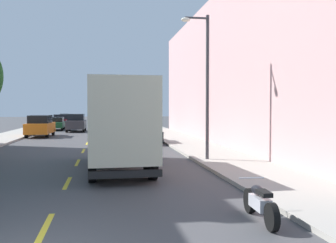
{
  "coord_description": "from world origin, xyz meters",
  "views": [
    {
      "loc": [
        1.28,
        -6.53,
        2.58
      ],
      "look_at": [
        7.21,
        29.55,
        1.29
      ],
      "focal_mm": 41.24,
      "sensor_mm": 36.0,
      "label": 1
    }
  ],
  "objects_px": {
    "street_lamp": "(204,76)",
    "parked_motorcycle": "(260,203)",
    "parked_pickup_teal": "(67,120)",
    "parked_wagon_forest": "(56,123)",
    "parked_pickup_burgundy": "(62,121)",
    "parked_wagon_black": "(146,132)",
    "parked_suv_silver": "(130,121)",
    "parked_suv_orange": "(40,126)",
    "delivery_box_truck": "(118,121)",
    "moving_charcoal_sedan": "(76,122)",
    "parked_suv_champagne": "(135,124)"
  },
  "relations": [
    {
      "from": "parked_suv_silver",
      "to": "moving_charcoal_sedan",
      "type": "height_order",
      "value": "same"
    },
    {
      "from": "parked_suv_silver",
      "to": "delivery_box_truck",
      "type": "bearing_deg",
      "value": -94.69
    },
    {
      "from": "parked_suv_orange",
      "to": "parked_pickup_teal",
      "type": "height_order",
      "value": "parked_suv_orange"
    },
    {
      "from": "street_lamp",
      "to": "delivery_box_truck",
      "type": "bearing_deg",
      "value": -158.25
    },
    {
      "from": "parked_wagon_black",
      "to": "delivery_box_truck",
      "type": "bearing_deg",
      "value": -101.74
    },
    {
      "from": "parked_suv_orange",
      "to": "parked_suv_silver",
      "type": "relative_size",
      "value": 1.0
    },
    {
      "from": "parked_suv_silver",
      "to": "parked_suv_champagne",
      "type": "relative_size",
      "value": 0.99
    },
    {
      "from": "parked_wagon_forest",
      "to": "parked_pickup_burgundy",
      "type": "relative_size",
      "value": 0.89
    },
    {
      "from": "parked_pickup_teal",
      "to": "parked_wagon_forest",
      "type": "bearing_deg",
      "value": -89.95
    },
    {
      "from": "moving_charcoal_sedan",
      "to": "parked_motorcycle",
      "type": "xyz_separation_m",
      "value": [
        6.55,
        -34.93,
        -0.58
      ]
    },
    {
      "from": "delivery_box_truck",
      "to": "parked_suv_orange",
      "type": "height_order",
      "value": "delivery_box_truck"
    },
    {
      "from": "street_lamp",
      "to": "delivery_box_truck",
      "type": "height_order",
      "value": "street_lamp"
    },
    {
      "from": "moving_charcoal_sedan",
      "to": "parked_motorcycle",
      "type": "bearing_deg",
      "value": -79.38
    },
    {
      "from": "parked_suv_silver",
      "to": "parked_wagon_forest",
      "type": "height_order",
      "value": "parked_suv_silver"
    },
    {
      "from": "parked_wagon_forest",
      "to": "moving_charcoal_sedan",
      "type": "height_order",
      "value": "moving_charcoal_sedan"
    },
    {
      "from": "street_lamp",
      "to": "parked_pickup_burgundy",
      "type": "height_order",
      "value": "street_lamp"
    },
    {
      "from": "parked_pickup_teal",
      "to": "parked_suv_silver",
      "type": "xyz_separation_m",
      "value": [
        8.73,
        -12.17,
        0.16
      ]
    },
    {
      "from": "parked_wagon_forest",
      "to": "parked_motorcycle",
      "type": "distance_m",
      "value": 39.18
    },
    {
      "from": "parked_wagon_forest",
      "to": "parked_pickup_burgundy",
      "type": "distance_m",
      "value": 6.81
    },
    {
      "from": "parked_motorcycle",
      "to": "parked_pickup_teal",
      "type": "bearing_deg",
      "value": 99.99
    },
    {
      "from": "street_lamp",
      "to": "parked_pickup_teal",
      "type": "relative_size",
      "value": 1.27
    },
    {
      "from": "street_lamp",
      "to": "parked_motorcycle",
      "type": "bearing_deg",
      "value": -97.15
    },
    {
      "from": "parked_suv_silver",
      "to": "parked_suv_champagne",
      "type": "bearing_deg",
      "value": -90.82
    },
    {
      "from": "parked_wagon_forest",
      "to": "parked_motorcycle",
      "type": "xyz_separation_m",
      "value": [
        9.08,
        -38.11,
        -0.39
      ]
    },
    {
      "from": "street_lamp",
      "to": "parked_wagon_black",
      "type": "bearing_deg",
      "value": 99.29
    },
    {
      "from": "parked_pickup_teal",
      "to": "parked_motorcycle",
      "type": "distance_m",
      "value": 52.41
    },
    {
      "from": "street_lamp",
      "to": "parked_suv_silver",
      "type": "distance_m",
      "value": 30.1
    },
    {
      "from": "parked_pickup_teal",
      "to": "parked_pickup_burgundy",
      "type": "bearing_deg",
      "value": -90.47
    },
    {
      "from": "parked_suv_silver",
      "to": "parked_pickup_burgundy",
      "type": "bearing_deg",
      "value": 148.07
    },
    {
      "from": "parked_wagon_forest",
      "to": "parked_pickup_burgundy",
      "type": "xyz_separation_m",
      "value": [
        -0.07,
        6.81,
        0.02
      ]
    },
    {
      "from": "parked_suv_orange",
      "to": "moving_charcoal_sedan",
      "type": "bearing_deg",
      "value": 70.39
    },
    {
      "from": "parked_wagon_forest",
      "to": "parked_pickup_burgundy",
      "type": "height_order",
      "value": "parked_pickup_burgundy"
    },
    {
      "from": "parked_suv_silver",
      "to": "parked_pickup_burgundy",
      "type": "height_order",
      "value": "parked_suv_silver"
    },
    {
      "from": "delivery_box_truck",
      "to": "parked_pickup_burgundy",
      "type": "bearing_deg",
      "value": 99.51
    },
    {
      "from": "parked_suv_silver",
      "to": "parked_suv_champagne",
      "type": "xyz_separation_m",
      "value": [
        -0.13,
        -8.8,
        0.0
      ]
    },
    {
      "from": "delivery_box_truck",
      "to": "parked_pickup_burgundy",
      "type": "relative_size",
      "value": 1.53
    },
    {
      "from": "delivery_box_truck",
      "to": "parked_suv_champagne",
      "type": "height_order",
      "value": "delivery_box_truck"
    },
    {
      "from": "street_lamp",
      "to": "parked_wagon_forest",
      "type": "xyz_separation_m",
      "value": [
        -10.27,
        28.56,
        -3.29
      ]
    },
    {
      "from": "parked_pickup_burgundy",
      "to": "parked_motorcycle",
      "type": "bearing_deg",
      "value": -78.5
    },
    {
      "from": "parked_wagon_black",
      "to": "parked_pickup_teal",
      "type": "relative_size",
      "value": 0.88
    },
    {
      "from": "parked_pickup_teal",
      "to": "parked_pickup_burgundy",
      "type": "xyz_separation_m",
      "value": [
        -0.05,
        -6.69,
        0.0
      ]
    },
    {
      "from": "street_lamp",
      "to": "parked_pickup_teal",
      "type": "xyz_separation_m",
      "value": [
        -10.29,
        42.07,
        -3.26
      ]
    },
    {
      "from": "parked_suv_orange",
      "to": "parked_suv_champagne",
      "type": "distance_m",
      "value": 9.21
    },
    {
      "from": "parked_suv_silver",
      "to": "parked_motorcycle",
      "type": "bearing_deg",
      "value": -89.49
    },
    {
      "from": "parked_pickup_teal",
      "to": "moving_charcoal_sedan",
      "type": "bearing_deg",
      "value": -81.35
    },
    {
      "from": "parked_suv_orange",
      "to": "parked_wagon_black",
      "type": "bearing_deg",
      "value": -41.98
    },
    {
      "from": "parked_pickup_teal",
      "to": "moving_charcoal_sedan",
      "type": "relative_size",
      "value": 1.12
    },
    {
      "from": "parked_wagon_black",
      "to": "parked_pickup_burgundy",
      "type": "relative_size",
      "value": 0.89
    },
    {
      "from": "parked_suv_orange",
      "to": "parked_wagon_black",
      "type": "height_order",
      "value": "parked_suv_orange"
    },
    {
      "from": "street_lamp",
      "to": "parked_wagon_forest",
      "type": "relative_size",
      "value": 1.44
    }
  ]
}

